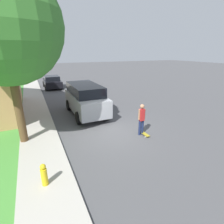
# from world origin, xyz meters

# --- Properties ---
(ground_plane) EXTENTS (120.00, 120.00, 0.00)m
(ground_plane) POSITION_xyz_m (0.00, 0.00, 0.00)
(ground_plane) COLOR #49494C
(sidewalk) EXTENTS (1.80, 80.00, 0.10)m
(sidewalk) POSITION_xyz_m (-3.60, 6.00, 0.05)
(sidewalk) COLOR #ADA89E
(sidewalk) RESTS_ON ground_plane
(lawn_tree_near) EXTENTS (4.70, 4.70, 7.40)m
(lawn_tree_near) POSITION_xyz_m (-4.29, 0.72, 5.12)
(lawn_tree_near) COLOR brown
(lawn_tree_near) RESTS_ON lawn
(suv_parked) EXTENTS (2.07, 4.66, 2.09)m
(suv_parked) POSITION_xyz_m (-0.38, 3.34, 1.13)
(suv_parked) COLOR gray
(suv_parked) RESTS_ON ground_plane
(car_down_street) EXTENTS (1.96, 4.08, 1.43)m
(car_down_street) POSITION_xyz_m (-1.31, 14.02, 0.70)
(car_down_street) COLOR black
(car_down_street) RESTS_ON ground_plane
(skateboarder) EXTENTS (0.41, 0.22, 1.68)m
(skateboarder) POSITION_xyz_m (1.32, -0.95, 0.93)
(skateboarder) COLOR #192347
(skateboarder) RESTS_ON ground_plane
(skateboard) EXTENTS (0.22, 0.76, 0.10)m
(skateboard) POSITION_xyz_m (1.45, -1.08, 0.08)
(skateboard) COLOR #A89323
(skateboard) RESTS_ON ground_plane
(fire_hydrant) EXTENTS (0.20, 0.20, 0.78)m
(fire_hydrant) POSITION_xyz_m (-3.65, -2.84, 0.47)
(fire_hydrant) COLOR gold
(fire_hydrant) RESTS_ON sidewalk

